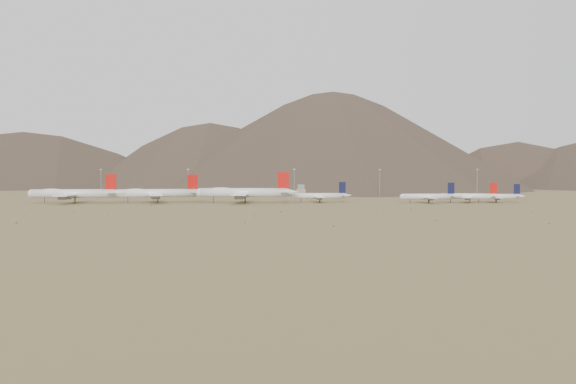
{
  "coord_description": "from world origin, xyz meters",
  "views": [
    {
      "loc": [
        5.21,
        -444.8,
        23.15
      ],
      "look_at": [
        16.47,
        30.0,
        8.19
      ],
      "focal_mm": 40.0,
      "sensor_mm": 36.0,
      "label": 1
    }
  ],
  "objects_px": {
    "narrowbody_a": "(320,196)",
    "narrowbody_b": "(429,196)",
    "widebody_west": "(74,193)",
    "control_tower": "(301,192)",
    "widebody_east": "(244,192)",
    "widebody_centre": "(157,193)"
  },
  "relations": [
    {
      "from": "widebody_west",
      "to": "narrowbody_a",
      "type": "bearing_deg",
      "value": 2.71
    },
    {
      "from": "widebody_east",
      "to": "control_tower",
      "type": "bearing_deg",
      "value": 64.75
    },
    {
      "from": "narrowbody_a",
      "to": "narrowbody_b",
      "type": "bearing_deg",
      "value": -12.27
    },
    {
      "from": "widebody_west",
      "to": "narrowbody_a",
      "type": "distance_m",
      "value": 182.65
    },
    {
      "from": "widebody_centre",
      "to": "widebody_west",
      "type": "bearing_deg",
      "value": 175.45
    },
    {
      "from": "widebody_west",
      "to": "widebody_east",
      "type": "bearing_deg",
      "value": 0.31
    },
    {
      "from": "widebody_east",
      "to": "control_tower",
      "type": "xyz_separation_m",
      "value": [
        46.23,
        89.7,
        -2.57
      ]
    },
    {
      "from": "narrowbody_a",
      "to": "widebody_centre",
      "type": "bearing_deg",
      "value": 176.85
    },
    {
      "from": "widebody_centre",
      "to": "control_tower",
      "type": "bearing_deg",
      "value": 23.55
    },
    {
      "from": "narrowbody_a",
      "to": "narrowbody_b",
      "type": "xyz_separation_m",
      "value": [
        79.95,
        -12.04,
        -0.1
      ]
    },
    {
      "from": "widebody_centre",
      "to": "widebody_east",
      "type": "height_order",
      "value": "widebody_east"
    },
    {
      "from": "widebody_centre",
      "to": "widebody_east",
      "type": "xyz_separation_m",
      "value": [
        65.74,
        -7.14,
        0.62
      ]
    },
    {
      "from": "widebody_east",
      "to": "narrowbody_a",
      "type": "relative_size",
      "value": 1.64
    },
    {
      "from": "widebody_west",
      "to": "control_tower",
      "type": "relative_size",
      "value": 5.99
    },
    {
      "from": "narrowbody_b",
      "to": "narrowbody_a",
      "type": "bearing_deg",
      "value": 168.54
    },
    {
      "from": "widebody_centre",
      "to": "narrowbody_a",
      "type": "xyz_separation_m",
      "value": [
        123.19,
        1.19,
        -2.24
      ]
    },
    {
      "from": "widebody_east",
      "to": "narrowbody_b",
      "type": "relative_size",
      "value": 1.68
    },
    {
      "from": "narrowbody_a",
      "to": "narrowbody_b",
      "type": "relative_size",
      "value": 1.02
    },
    {
      "from": "narrowbody_a",
      "to": "control_tower",
      "type": "distance_m",
      "value": 82.14
    },
    {
      "from": "widebody_centre",
      "to": "narrowbody_b",
      "type": "relative_size",
      "value": 1.52
    },
    {
      "from": "widebody_west",
      "to": "control_tower",
      "type": "height_order",
      "value": "widebody_west"
    },
    {
      "from": "widebody_centre",
      "to": "widebody_east",
      "type": "distance_m",
      "value": 66.13
    }
  ]
}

